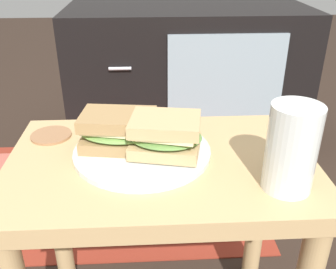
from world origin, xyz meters
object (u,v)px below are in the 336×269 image
(sandwich_back, at_px, (165,135))
(coaster, at_px, (51,135))
(sandwich_front, at_px, (119,130))
(plate, at_px, (142,151))
(beer_glass, at_px, (291,150))
(tv_cabinet, at_px, (187,78))

(sandwich_back, height_order, coaster, sandwich_back)
(sandwich_back, xyz_separation_m, coaster, (-0.23, 0.09, -0.04))
(sandwich_front, bearing_deg, sandwich_back, -18.61)
(plate, distance_m, sandwich_front, 0.06)
(plate, relative_size, coaster, 3.13)
(plate, bearing_deg, beer_glass, -27.22)
(tv_cabinet, height_order, plate, tv_cabinet)
(tv_cabinet, bearing_deg, sandwich_back, -98.43)
(coaster, bearing_deg, plate, -23.50)
(plate, xyz_separation_m, beer_glass, (0.23, -0.12, 0.06))
(sandwich_front, height_order, coaster, sandwich_front)
(coaster, bearing_deg, sandwich_back, -22.61)
(sandwich_front, height_order, sandwich_back, sandwich_back)
(plate, xyz_separation_m, coaster, (-0.18, 0.08, -0.00))
(tv_cabinet, bearing_deg, plate, -101.10)
(coaster, bearing_deg, sandwich_front, -24.89)
(sandwich_front, bearing_deg, coaster, 155.11)
(sandwich_front, bearing_deg, beer_glass, -25.96)
(tv_cabinet, relative_size, sandwich_back, 6.39)
(sandwich_back, bearing_deg, plate, 161.39)
(tv_cabinet, distance_m, coaster, 0.94)
(sandwich_front, bearing_deg, tv_cabinet, 76.20)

